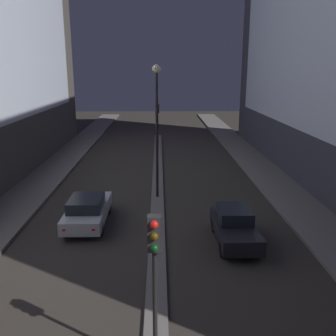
# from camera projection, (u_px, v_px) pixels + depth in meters

# --- Properties ---
(median_strip) EXTENTS (0.75, 38.46, 0.12)m
(median_strip) POSITION_uv_depth(u_px,v_px,m) (158.00, 184.00, 25.67)
(median_strip) COLOR #66605B
(median_strip) RESTS_ON ground
(traffic_light_near) EXTENTS (0.32, 0.42, 4.26)m
(traffic_light_near) POSITION_uv_depth(u_px,v_px,m) (154.00, 259.00, 9.07)
(traffic_light_near) COLOR black
(traffic_light_near) RESTS_ON median_strip
(traffic_light_mid) EXTENTS (0.32, 0.42, 4.26)m
(traffic_light_mid) POSITION_uv_depth(u_px,v_px,m) (158.00, 115.00, 37.04)
(traffic_light_mid) COLOR black
(traffic_light_mid) RESTS_ON median_strip
(street_lamp) EXTENTS (0.49, 0.49, 7.84)m
(street_lamp) POSITION_uv_depth(u_px,v_px,m) (157.00, 112.00, 21.64)
(street_lamp) COLOR black
(street_lamp) RESTS_ON median_strip
(car_left_lane) EXTENTS (1.89, 4.61, 1.51)m
(car_left_lane) POSITION_uv_depth(u_px,v_px,m) (88.00, 210.00, 19.01)
(car_left_lane) COLOR #B2B2B7
(car_left_lane) RESTS_ON ground
(car_right_lane) EXTENTS (1.72, 4.04, 1.59)m
(car_right_lane) POSITION_uv_depth(u_px,v_px,m) (235.00, 226.00, 16.99)
(car_right_lane) COLOR black
(car_right_lane) RESTS_ON ground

